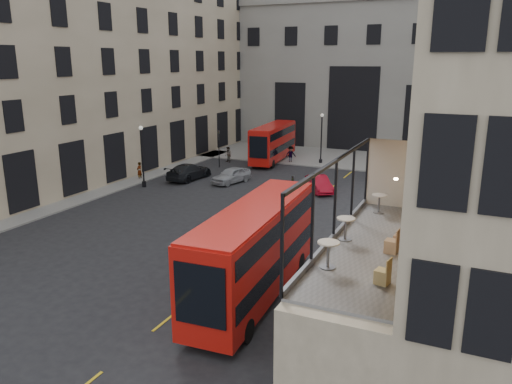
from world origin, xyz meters
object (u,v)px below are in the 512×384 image
at_px(pedestrian_d, 389,173).
at_px(cafe_chair_a, 383,276).
at_px(traffic_light_near, 292,197).
at_px(pedestrian_b, 291,155).
at_px(bus_near, 255,247).
at_px(cafe_chair_d, 422,213).
at_px(traffic_light_far, 219,144).
at_px(cafe_chair_c, 401,241).
at_px(street_lamp_b, 321,141).
at_px(cafe_chair_b, 392,245).
at_px(bus_far, 273,141).
at_px(pedestrian_c, 375,166).
at_px(cafe_table_near, 328,251).
at_px(bicycle, 274,236).
at_px(cyclist, 281,198).
at_px(cafe_table_mid, 346,225).
at_px(street_lamp_a, 143,160).
at_px(pedestrian_a, 228,155).
at_px(car_a, 231,175).
at_px(cafe_table_far, 379,201).
at_px(car_c, 189,171).
at_px(pedestrian_e, 139,171).
at_px(car_b, 319,184).

distance_m(pedestrian_d, cafe_chair_a, 32.14).
height_order(traffic_light_near, pedestrian_b, traffic_light_near).
xyz_separation_m(bus_near, pedestrian_d, (1.59, 25.35, -1.55)).
bearing_deg(cafe_chair_d, cafe_chair_a, -92.29).
relative_size(traffic_light_far, cafe_chair_c, 4.45).
bearing_deg(street_lamp_b, cafe_chair_b, -69.19).
bearing_deg(bus_far, traffic_light_near, -64.42).
xyz_separation_m(street_lamp_b, pedestrian_c, (6.23, -2.47, -1.62)).
bearing_deg(cafe_table_near, street_lamp_b, 107.53).
bearing_deg(cafe_chair_c, bicycle, 131.46).
distance_m(cyclist, cafe_table_mid, 19.56).
distance_m(street_lamp_a, street_lamp_b, 19.42).
bearing_deg(pedestrian_c, cyclist, 75.59).
xyz_separation_m(traffic_light_far, bicycle, (13.65, -18.11, -1.95)).
height_order(cafe_table_mid, cafe_chair_d, cafe_chair_d).
xyz_separation_m(pedestrian_a, pedestrian_d, (17.38, -2.08, 0.06)).
relative_size(bus_near, pedestrian_b, 6.02).
height_order(street_lamp_b, cafe_table_mid, cafe_table_mid).
xyz_separation_m(cafe_chair_b, cafe_chair_c, (0.21, 0.56, 0.01)).
bearing_deg(cyclist, cafe_table_near, -160.58).
distance_m(cafe_chair_a, cafe_chair_c, 3.07).
xyz_separation_m(traffic_light_far, car_a, (4.25, -5.51, -1.72)).
bearing_deg(bus_far, traffic_light_far, -127.08).
height_order(street_lamp_a, bicycle, street_lamp_a).
xyz_separation_m(street_lamp_a, pedestrian_b, (7.95, 15.04, -1.48)).
bearing_deg(cafe_table_far, cafe_chair_b, -73.53).
distance_m(bus_near, car_c, 24.48).
bearing_deg(pedestrian_d, traffic_light_far, 86.20).
relative_size(pedestrian_d, pedestrian_e, 1.09).
height_order(traffic_light_far, cyclist, traffic_light_far).
bearing_deg(cafe_chair_b, pedestrian_c, 102.11).
relative_size(cafe_chair_b, cafe_chair_c, 0.96).
xyz_separation_m(cafe_table_far, cafe_chair_d, (1.72, -0.07, -0.26)).
relative_size(car_c, pedestrian_e, 3.08).
bearing_deg(pedestrian_d, pedestrian_a, 77.70).
xyz_separation_m(traffic_light_far, pedestrian_b, (5.95, 5.04, -1.51)).
distance_m(cyclist, pedestrian_a, 17.98).
bearing_deg(cafe_table_mid, pedestrian_e, 140.76).
xyz_separation_m(pedestrian_d, cafe_chair_b, (5.01, -28.97, 3.95)).
bearing_deg(cafe_chair_d, pedestrian_a, 130.41).
height_order(pedestrian_a, cafe_chair_c, cafe_chair_c).
height_order(traffic_light_near, cafe_chair_b, cafe_chair_b).
bearing_deg(pedestrian_d, bus_far, 65.18).
distance_m(car_b, bicycle, 12.98).
bearing_deg(cafe_chair_c, pedestrian_c, 102.68).
bearing_deg(cafe_chair_a, bus_far, 117.00).
height_order(bus_far, cyclist, bus_far).
relative_size(pedestrian_c, cafe_table_far, 2.00).
relative_size(traffic_light_near, pedestrian_a, 2.26).
xyz_separation_m(traffic_light_far, street_lamp_b, (9.00, 6.00, -0.03)).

